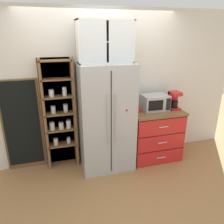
# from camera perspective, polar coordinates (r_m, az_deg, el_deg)

# --- Properties ---
(ground_plane) EXTENTS (10.72, 10.72, 0.00)m
(ground_plane) POSITION_cam_1_polar(r_m,az_deg,el_deg) (3.89, -1.31, -13.71)
(ground_plane) COLOR #9E7042
(wall_back_cream) EXTENTS (5.02, 0.10, 2.55)m
(wall_back_cream) POSITION_cam_1_polar(r_m,az_deg,el_deg) (3.74, -3.01, 6.26)
(wall_back_cream) COLOR silver
(wall_back_cream) RESTS_ON ground
(refrigerator) EXTENTS (0.85, 0.65, 1.74)m
(refrigerator) POSITION_cam_1_polar(r_m,az_deg,el_deg) (3.52, -1.57, -1.49)
(refrigerator) COLOR #ADAFB5
(refrigerator) RESTS_ON ground
(pantry_shelf_column) EXTENTS (0.55, 0.25, 1.82)m
(pantry_shelf_column) POSITION_cam_1_polar(r_m,az_deg,el_deg) (3.65, -13.56, -0.34)
(pantry_shelf_column) COLOR brown
(pantry_shelf_column) RESTS_ON ground
(counter_cabinet) EXTENTS (0.90, 0.62, 0.91)m
(counter_cabinet) POSITION_cam_1_polar(r_m,az_deg,el_deg) (4.00, 11.02, -5.65)
(counter_cabinet) COLOR red
(counter_cabinet) RESTS_ON ground
(microwave) EXTENTS (0.44, 0.33, 0.26)m
(microwave) POSITION_cam_1_polar(r_m,az_deg,el_deg) (3.83, 11.14, 2.51)
(microwave) COLOR #ADAFB5
(microwave) RESTS_ON counter_cabinet
(coffee_maker) EXTENTS (0.17, 0.20, 0.31)m
(coffee_maker) POSITION_cam_1_polar(r_m,az_deg,el_deg) (3.95, 15.89, 3.04)
(coffee_maker) COLOR red
(coffee_maker) RESTS_ON counter_cabinet
(mug_red) EXTENTS (0.12, 0.09, 0.08)m
(mug_red) POSITION_cam_1_polar(r_m,az_deg,el_deg) (3.67, 6.86, 0.51)
(mug_red) COLOR red
(mug_red) RESTS_ON counter_cabinet
(bottle_amber) EXTENTS (0.06, 0.06, 0.25)m
(bottle_amber) POSITION_cam_1_polar(r_m,az_deg,el_deg) (3.84, 11.25, 2.22)
(bottle_amber) COLOR brown
(bottle_amber) RESTS_ON counter_cabinet
(upper_cabinet) EXTENTS (0.81, 0.32, 0.60)m
(upper_cabinet) POSITION_cam_1_polar(r_m,az_deg,el_deg) (3.32, -1.97, 17.91)
(upper_cabinet) COLOR silver
(upper_cabinet) RESTS_ON refrigerator
(chalkboard_menu) EXTENTS (0.60, 0.04, 1.51)m
(chalkboard_menu) POSITION_cam_1_polar(r_m,az_deg,el_deg) (3.77, -22.39, -3.36)
(chalkboard_menu) COLOR brown
(chalkboard_menu) RESTS_ON ground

